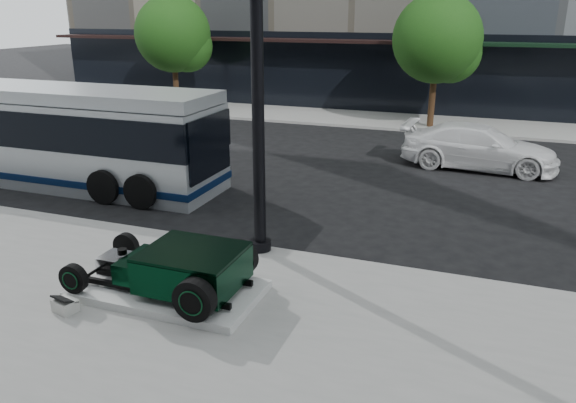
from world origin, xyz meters
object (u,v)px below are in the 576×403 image
(transit_bus, at_px, (37,133))
(white_sedan, at_px, (479,147))
(hot_rod, at_px, (183,268))
(lamppost, at_px, (257,65))

(transit_bus, xyz_separation_m, white_sedan, (12.87, 6.10, -0.75))
(transit_bus, bearing_deg, white_sedan, 25.35)
(transit_bus, bearing_deg, hot_rod, -33.17)
(hot_rod, xyz_separation_m, white_sedan, (4.59, 11.51, 0.04))
(hot_rod, distance_m, white_sedan, 12.39)
(hot_rod, xyz_separation_m, transit_bus, (-8.29, 5.42, 0.79))
(hot_rod, distance_m, lamppost, 4.18)
(lamppost, height_order, transit_bus, lamppost)
(hot_rod, relative_size, lamppost, 0.38)
(hot_rod, xyz_separation_m, lamppost, (0.48, 2.44, 3.36))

